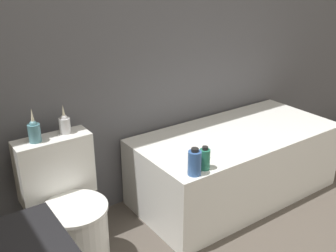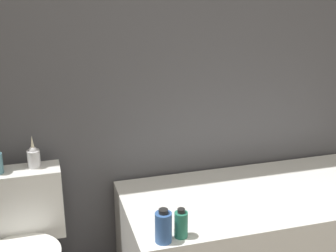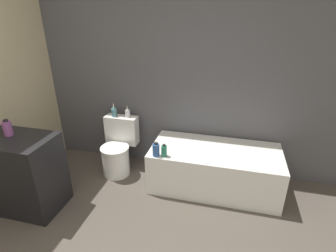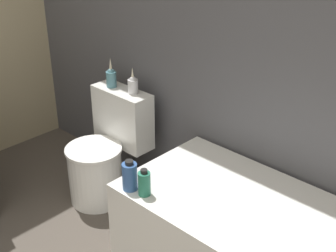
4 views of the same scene
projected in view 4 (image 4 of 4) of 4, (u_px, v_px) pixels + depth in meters
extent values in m
cube|color=#4C4C51|center=(206.00, 10.00, 2.61)|extent=(6.40, 0.06, 2.60)
cube|color=#B7BCC6|center=(270.00, 216.00, 2.22)|extent=(1.34, 0.54, 0.01)
cylinder|color=white|center=(96.00, 175.00, 3.13)|extent=(0.36, 0.36, 0.38)
cylinder|color=white|center=(93.00, 149.00, 3.04)|extent=(0.37, 0.37, 0.02)
cube|color=white|center=(123.00, 117.00, 3.14)|extent=(0.44, 0.17, 0.39)
cylinder|color=teal|center=(111.00, 79.00, 3.09)|extent=(0.07, 0.07, 0.11)
sphere|color=teal|center=(111.00, 72.00, 3.06)|extent=(0.04, 0.04, 0.04)
cone|color=beige|center=(110.00, 65.00, 3.04)|extent=(0.02, 0.02, 0.09)
cylinder|color=silver|center=(133.00, 86.00, 2.99)|extent=(0.07, 0.07, 0.09)
sphere|color=silver|center=(133.00, 80.00, 2.97)|extent=(0.04, 0.04, 0.04)
cone|color=beige|center=(132.00, 73.00, 2.95)|extent=(0.02, 0.02, 0.08)
cylinder|color=#335999|center=(130.00, 177.00, 2.39)|extent=(0.08, 0.08, 0.15)
cylinder|color=black|center=(129.00, 162.00, 2.35)|extent=(0.04, 0.04, 0.02)
cylinder|color=#267259|center=(144.00, 184.00, 2.35)|extent=(0.06, 0.06, 0.13)
cylinder|color=black|center=(144.00, 171.00, 2.31)|extent=(0.04, 0.04, 0.02)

